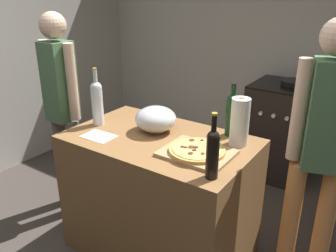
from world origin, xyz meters
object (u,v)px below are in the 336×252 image
Objects in this scene: paper_towel_roll at (240,122)px; wine_bottle_clear at (232,113)px; person_in_stripes at (62,105)px; wine_bottle_green at (97,101)px; person_in_red at (321,146)px; wine_bottle_amber at (213,151)px; pizza at (197,150)px; mixing_bowl at (156,119)px; stove at (281,130)px.

wine_bottle_clear is at bearing 133.04° from paper_towel_roll.
wine_bottle_clear is at bearing 13.15° from person_in_stripes.
wine_bottle_green is (-0.95, -0.24, 0.02)m from paper_towel_roll.
person_in_red is (1.41, 0.34, -0.10)m from wine_bottle_green.
wine_bottle_amber is 1.01× the size of wine_bottle_clear.
person_in_stripes reaches higher than wine_bottle_clear.
paper_towel_roll is 0.75× the size of wine_bottle_green.
wine_bottle_green reaches higher than paper_towel_roll.
wine_bottle_green is at bearing 178.24° from pizza.
wine_bottle_amber is at bearing -29.42° from mixing_bowl.
pizza is at bearing -20.74° from mixing_bowl.
paper_towel_roll is at bearing -46.96° from wine_bottle_clear.
wine_bottle_clear is 0.36× the size of stove.
paper_towel_roll is at bearing -167.75° from person_in_red.
pizza is 0.44m from mixing_bowl.
wine_bottle_amber reaches higher than paper_towel_roll.
paper_towel_roll is 0.15m from wine_bottle_clear.
person_in_stripes is at bearing 173.45° from wine_bottle_green.
wine_bottle_clear is (0.85, 0.35, -0.02)m from wine_bottle_green.
person_in_stripes is at bearing 176.55° from pizza.
wine_bottle_amber reaches higher than stove.
person_in_stripes is (-1.45, 0.26, -0.10)m from wine_bottle_amber.
mixing_bowl is 0.56m from paper_towel_roll.
wine_bottle_amber is 0.69m from person_in_red.
wine_bottle_amber is 0.36× the size of stove.
wine_bottle_green is 0.24× the size of person_in_red.
person_in_red is at bearing 53.70° from wine_bottle_amber.
person_in_red reaches higher than stove.
wine_bottle_clear reaches higher than mixing_bowl.
person_in_stripes reaches higher than stove.
pizza is 1.70m from stove.
pizza is 0.20× the size of person_in_stripes.
mixing_bowl is 0.92× the size of paper_towel_roll.
pizza is at bearing 136.20° from wine_bottle_amber.
mixing_bowl is 0.85m from person_in_stripes.
person_in_stripes is 0.98× the size of person_in_red.
paper_towel_roll is 1.49m from stove.
wine_bottle_green is (-0.41, -0.13, 0.09)m from mixing_bowl.
stove is at bearing 94.95° from paper_towel_roll.
wine_bottle_clear is (0.04, 0.38, 0.12)m from pizza.
paper_towel_roll reaches higher than mixing_bowl.
wine_bottle_green is 0.25× the size of person_in_stripes.
person_in_red reaches higher than wine_bottle_amber.
stove is (-0.02, 1.26, -0.56)m from wine_bottle_clear.
pizza is 0.70m from person_in_red.
paper_towel_roll is 0.87× the size of wine_bottle_clear.
wine_bottle_amber is (0.60, -0.34, 0.06)m from mixing_bowl.
person_in_stripes is at bearing -174.69° from mixing_bowl.
stove is 1.48m from person_in_red.
pizza is 0.32m from paper_towel_roll.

